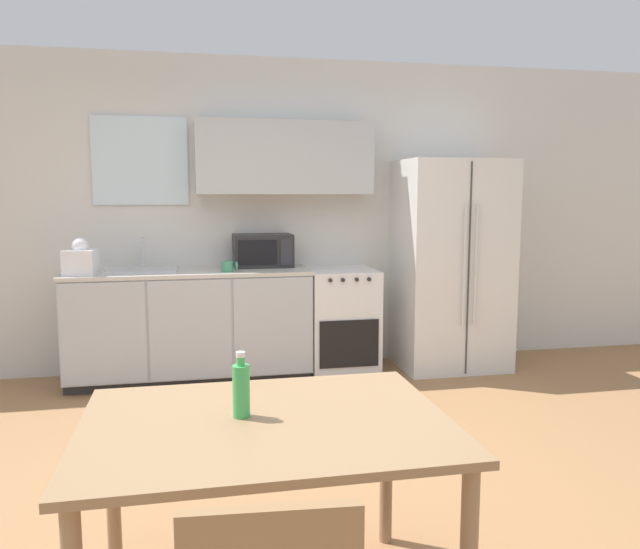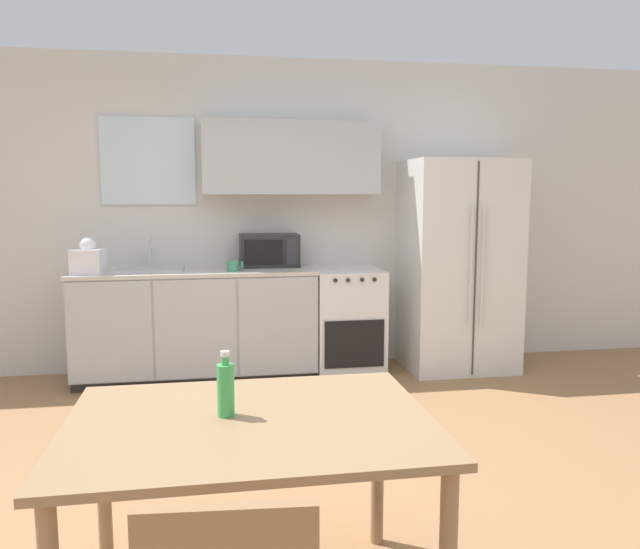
# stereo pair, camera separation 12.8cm
# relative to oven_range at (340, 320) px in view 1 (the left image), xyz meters

# --- Properties ---
(ground_plane) EXTENTS (12.00, 12.00, 0.00)m
(ground_plane) POSITION_rel_oven_range_xyz_m (-0.84, -2.09, -0.45)
(ground_plane) COLOR #9E7047
(wall_back) EXTENTS (12.00, 0.38, 2.70)m
(wall_back) POSITION_rel_oven_range_xyz_m (-0.79, 0.32, 0.97)
(wall_back) COLOR silver
(wall_back) RESTS_ON ground_plane
(kitchen_counter) EXTENTS (1.97, 0.64, 0.92)m
(kitchen_counter) POSITION_rel_oven_range_xyz_m (-1.27, 0.00, 0.02)
(kitchen_counter) COLOR #333333
(kitchen_counter) RESTS_ON ground_plane
(oven_range) EXTENTS (0.58, 0.64, 0.90)m
(oven_range) POSITION_rel_oven_range_xyz_m (0.00, 0.00, 0.00)
(oven_range) COLOR white
(oven_range) RESTS_ON ground_plane
(refrigerator) EXTENTS (0.92, 0.76, 1.83)m
(refrigerator) POSITION_rel_oven_range_xyz_m (0.99, -0.05, 0.47)
(refrigerator) COLOR silver
(refrigerator) RESTS_ON ground_plane
(kitchen_sink) EXTENTS (0.56, 0.43, 0.26)m
(kitchen_sink) POSITION_rel_oven_range_xyz_m (-1.65, 0.01, 0.49)
(kitchen_sink) COLOR #B7BABC
(kitchen_sink) RESTS_ON kitchen_counter
(microwave) EXTENTS (0.50, 0.32, 0.28)m
(microwave) POSITION_rel_oven_range_xyz_m (-0.65, 0.12, 0.61)
(microwave) COLOR #282828
(microwave) RESTS_ON kitchen_counter
(coffee_mug) EXTENTS (0.13, 0.10, 0.08)m
(coffee_mug) POSITION_rel_oven_range_xyz_m (-0.97, -0.16, 0.51)
(coffee_mug) COLOR #3F8C66
(coffee_mug) RESTS_ON kitchen_counter
(grocery_bag_0) EXTENTS (0.26, 0.23, 0.29)m
(grocery_bag_0) POSITION_rel_oven_range_xyz_m (-2.09, -0.14, 0.59)
(grocery_bag_0) COLOR white
(grocery_bag_0) RESTS_ON kitchen_counter
(dining_table) EXTENTS (1.27, 0.95, 0.76)m
(dining_table) POSITION_rel_oven_range_xyz_m (-1.01, -3.09, 0.22)
(dining_table) COLOR #997551
(dining_table) RESTS_ON ground_plane
(drink_bottle) EXTENTS (0.06, 0.06, 0.23)m
(drink_bottle) POSITION_rel_oven_range_xyz_m (-1.09, -3.04, 0.41)
(drink_bottle) COLOR #3FB259
(drink_bottle) RESTS_ON dining_table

